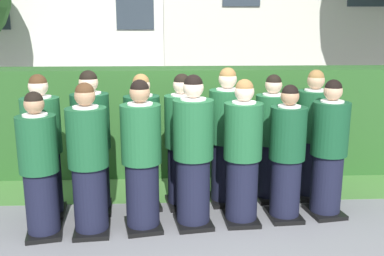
{
  "coord_description": "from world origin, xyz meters",
  "views": [
    {
      "loc": [
        -0.23,
        -4.62,
        2.21
      ],
      "look_at": [
        0.0,
        0.29,
        1.05
      ],
      "focal_mm": 41.27,
      "sensor_mm": 36.0,
      "label": 1
    }
  ],
  "objects": [
    {
      "name": "ground_plane",
      "position": [
        0.0,
        0.0,
        0.0
      ],
      "size": [
        60.0,
        60.0,
        0.0
      ],
      "primitive_type": "plane",
      "color": "slate"
    },
    {
      "name": "student_front_row_5",
      "position": [
        1.07,
        0.12,
        0.75
      ],
      "size": [
        0.41,
        0.47,
        1.57
      ],
      "color": "black",
      "rests_on": "ground"
    },
    {
      "name": "student_front_row_6",
      "position": [
        1.58,
        0.2,
        0.77
      ],
      "size": [
        0.44,
        0.54,
        1.61
      ],
      "color": "black",
      "rests_on": "ground"
    },
    {
      "name": "student_rear_row_6",
      "position": [
        1.57,
        0.77,
        0.79
      ],
      "size": [
        0.43,
        0.53,
        1.66
      ],
      "color": "black",
      "rests_on": "ground"
    },
    {
      "name": "hedge",
      "position": [
        0.0,
        1.86,
        0.79
      ],
      "size": [
        10.33,
        0.7,
        1.58
      ],
      "color": "#285623",
      "rests_on": "ground"
    },
    {
      "name": "student_rear_row_5",
      "position": [
        1.02,
        0.71,
        0.77
      ],
      "size": [
        0.43,
        0.5,
        1.61
      ],
      "color": "black",
      "rests_on": "ground"
    },
    {
      "name": "lawn_strip",
      "position": [
        0.0,
        1.06,
        0.0
      ],
      "size": [
        10.33,
        0.9,
        0.01
      ],
      "primitive_type": "cube",
      "color": "#477A38",
      "rests_on": "ground"
    },
    {
      "name": "student_rear_row_3",
      "position": [
        -0.11,
        0.56,
        0.78
      ],
      "size": [
        0.45,
        0.55,
        1.64
      ],
      "color": "black",
      "rests_on": "ground"
    },
    {
      "name": "student_front_row_1",
      "position": [
        -1.11,
        -0.15,
        0.78
      ],
      "size": [
        0.43,
        0.53,
        1.64
      ],
      "color": "black",
      "rests_on": "ground"
    },
    {
      "name": "student_rear_row_2",
      "position": [
        -0.59,
        0.53,
        0.79
      ],
      "size": [
        0.47,
        0.56,
        1.65
      ],
      "color": "black",
      "rests_on": "ground"
    },
    {
      "name": "student_front_row_3",
      "position": [
        -0.0,
        -0.0,
        0.81
      ],
      "size": [
        0.46,
        0.54,
        1.7
      ],
      "color": "black",
      "rests_on": "ground"
    },
    {
      "name": "student_rear_row_0",
      "position": [
        -1.71,
        0.34,
        0.8
      ],
      "size": [
        0.45,
        0.52,
        1.67
      ],
      "color": "black",
      "rests_on": "ground"
    },
    {
      "name": "student_front_row_0",
      "position": [
        -1.61,
        -0.18,
        0.74
      ],
      "size": [
        0.44,
        0.53,
        1.56
      ],
      "color": "black",
      "rests_on": "ground"
    },
    {
      "name": "student_front_row_4",
      "position": [
        0.55,
        0.05,
        0.78
      ],
      "size": [
        0.43,
        0.49,
        1.64
      ],
      "color": "black",
      "rests_on": "ground"
    },
    {
      "name": "student_front_row_2",
      "position": [
        -0.56,
        -0.06,
        0.79
      ],
      "size": [
        0.47,
        0.56,
        1.65
      ],
      "color": "black",
      "rests_on": "ground"
    },
    {
      "name": "student_rear_row_4",
      "position": [
        0.45,
        0.64,
        0.81
      ],
      "size": [
        0.44,
        0.52,
        1.71
      ],
      "color": "black",
      "rests_on": "ground"
    },
    {
      "name": "student_rear_row_1",
      "position": [
        -1.18,
        0.44,
        0.81
      ],
      "size": [
        0.45,
        0.53,
        1.7
      ],
      "color": "black",
      "rests_on": "ground"
    }
  ]
}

